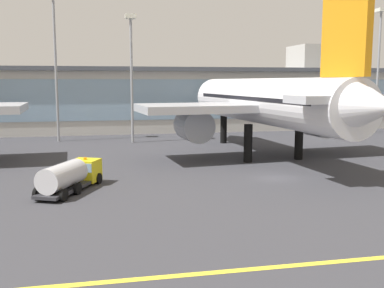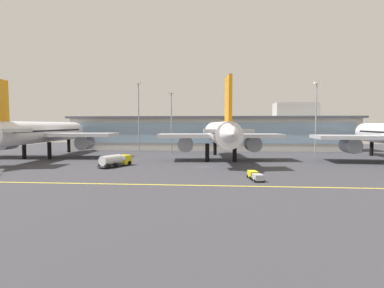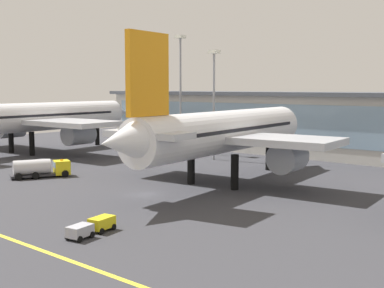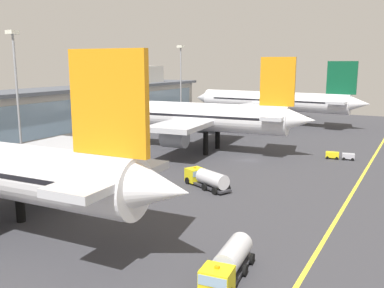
# 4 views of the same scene
# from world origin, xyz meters

# --- Properties ---
(ground_plane) EXTENTS (180.00, 180.00, 0.00)m
(ground_plane) POSITION_xyz_m (0.00, 0.00, 0.00)
(ground_plane) COLOR #38383D
(terminal_building) EXTENTS (113.19, 14.00, 18.36)m
(terminal_building) POSITION_xyz_m (1.69, 49.77, 7.10)
(terminal_building) COLOR beige
(terminal_building) RESTS_ON ground
(airliner_near_left) EXTENTS (43.64, 57.02, 20.68)m
(airliner_near_left) POSITION_xyz_m (-49.54, 15.35, 7.57)
(airliner_near_left) COLOR black
(airliner_near_left) RESTS_ON ground
(airliner_near_right) EXTENTS (34.73, 49.59, 20.56)m
(airliner_near_right) POSITION_xyz_m (3.31, 13.09, 7.55)
(airliner_near_right) COLOR black
(airliner_near_right) RESTS_ON ground
(fuel_tanker_truck) EXTENTS (6.09, 9.22, 2.90)m
(fuel_tanker_truck) POSITION_xyz_m (-21.42, -1.19, 1.51)
(fuel_tanker_truck) COLOR black
(fuel_tanker_truck) RESTS_ON ground
(baggage_tug_near) EXTENTS (2.59, 5.77, 1.40)m
(baggage_tug_near) POSITION_xyz_m (9.47, -16.07, 0.79)
(baggage_tug_near) COLOR black
(baggage_tug_near) RESTS_ON ground
(apron_light_mast_west) EXTENTS (1.80, 1.80, 21.26)m
(apron_light_mast_west) POSITION_xyz_m (-13.12, 31.90, 14.14)
(apron_light_mast_west) COLOR gray
(apron_light_mast_west) RESTS_ON ground
(apron_light_mast_east) EXTENTS (1.80, 1.80, 25.19)m
(apron_light_mast_east) POSITION_xyz_m (-25.62, 36.21, 16.32)
(apron_light_mast_east) COLOR gray
(apron_light_mast_east) RESTS_ON ground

